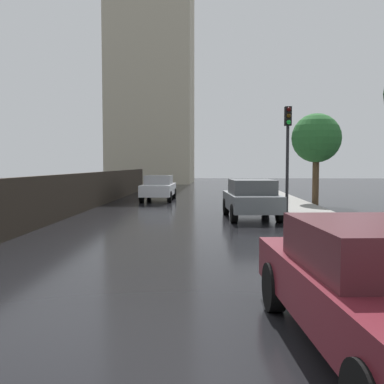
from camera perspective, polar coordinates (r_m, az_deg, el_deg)
The scene contains 7 objects.
ground at distance 5.19m, azimuth -11.82°, elevation -19.56°, with size 120.00×120.00×0.00m, color black.
car_grey_mid_road at distance 16.67m, azimuth 7.76°, elevation -0.77°, with size 2.07×3.97×1.47m.
car_maroon_far_ahead at distance 5.09m, azimuth 22.99°, elevation -11.55°, with size 2.01×4.68×1.41m.
car_white_behind_camera at distance 24.87m, azimuth -4.38°, elevation 0.60°, with size 1.75×4.20×1.41m.
traffic_light at distance 17.75m, azimuth 12.43°, elevation 6.79°, with size 0.26×0.39×4.18m.
street_tree_far at distance 22.95m, azimuth 15.96°, elevation 6.72°, with size 2.47×2.47×4.60m.
distant_tower at distance 50.72m, azimuth -5.22°, elevation 18.25°, with size 8.95×9.68×29.70m.
Camera 1 is at (1.19, -4.62, 2.04)m, focal length 40.74 mm.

